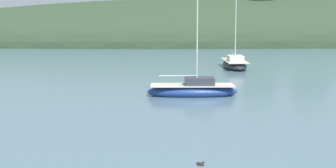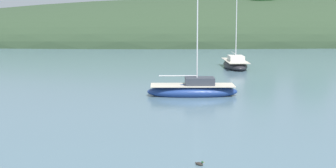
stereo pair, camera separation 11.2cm
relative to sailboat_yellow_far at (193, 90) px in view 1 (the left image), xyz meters
name	(u,v)px [view 1 (the left image)]	position (x,y,z in m)	size (l,w,h in m)	color
far_shoreline_hill	(277,41)	(23.07, 59.18, -0.33)	(150.00, 36.00, 20.30)	#2D422B
sailboat_yellow_far	(193,90)	(0.00, 0.00, 0.00)	(6.64, 2.62, 9.73)	navy
sailboat_red_portside	(235,64)	(6.48, 16.83, 0.00)	(2.53, 6.76, 8.33)	#232328
duck_straggler	(201,164)	(-1.84, -17.02, -0.35)	(0.37, 0.36, 0.24)	#2D2823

